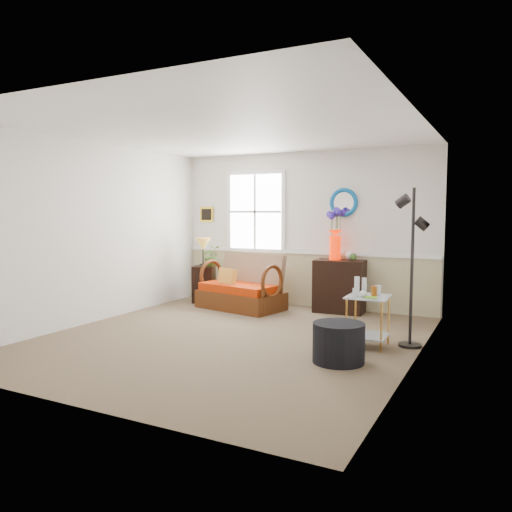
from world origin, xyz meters
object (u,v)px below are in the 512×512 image
at_px(side_table, 368,321).
at_px(floor_lamp, 412,268).
at_px(loveseat, 241,282).
at_px(ottoman, 339,343).
at_px(lamp_stand, 204,284).
at_px(cabinet, 340,286).

height_order(side_table, floor_lamp, floor_lamp).
distance_m(loveseat, ottoman, 3.16).
bearing_deg(lamp_stand, loveseat, -15.07).
xyz_separation_m(floor_lamp, ottoman, (-0.57, -1.00, -0.73)).
xyz_separation_m(lamp_stand, cabinet, (2.41, 0.26, 0.10)).
bearing_deg(lamp_stand, side_table, -25.37).
distance_m(floor_lamp, ottoman, 1.36).
bearing_deg(side_table, loveseat, 151.31).
bearing_deg(loveseat, side_table, -16.75).
xyz_separation_m(loveseat, side_table, (2.46, -1.35, -0.14)).
xyz_separation_m(loveseat, floor_lamp, (2.91, -1.11, 0.49)).
bearing_deg(cabinet, side_table, -67.15).
distance_m(cabinet, side_table, 2.06).
distance_m(loveseat, cabinet, 1.61).
bearing_deg(cabinet, loveseat, -165.85).
height_order(loveseat, lamp_stand, loveseat).
bearing_deg(lamp_stand, ottoman, -36.03).
xyz_separation_m(lamp_stand, ottoman, (3.22, -2.34, -0.11)).
relative_size(cabinet, side_table, 1.37).
xyz_separation_m(side_table, floor_lamp, (0.45, 0.24, 0.64)).
relative_size(lamp_stand, side_table, 1.05).
distance_m(loveseat, lamp_stand, 0.92).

